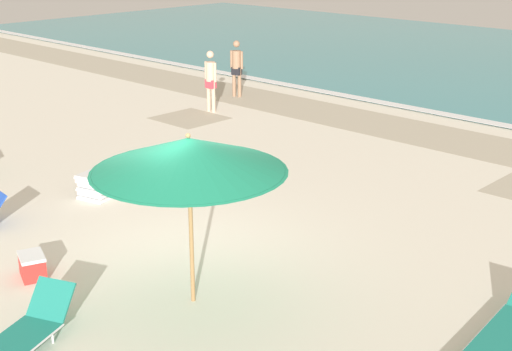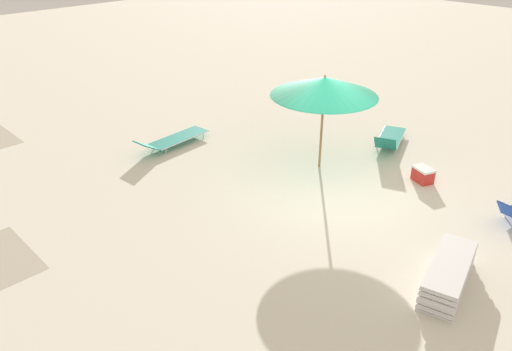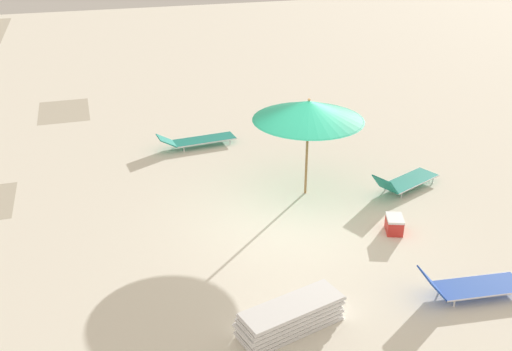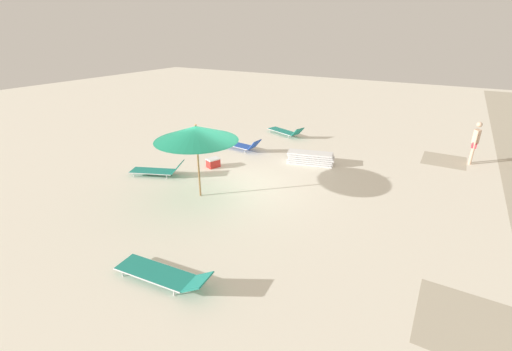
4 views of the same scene
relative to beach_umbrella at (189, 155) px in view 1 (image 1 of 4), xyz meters
name	(u,v)px [view 1 (image 1 of 4)]	position (x,y,z in m)	size (l,w,h in m)	color
ground_plane	(180,267)	(-1.08, 0.67, -2.24)	(60.00, 60.00, 0.16)	silver
beach_umbrella	(189,155)	(0.00, 0.00, 0.00)	(2.66, 2.66, 2.47)	#9E7547
lounger_stack	(118,176)	(-4.62, 2.09, -1.92)	(1.08, 2.00, 0.49)	white
sun_lounger_near_water_left	(13,341)	(-0.54, -2.46, -1.94)	(1.34, 2.11, 0.60)	#1E8475
sun_lounger_near_water_right	(510,332)	(3.76, 1.97, -1.96)	(0.81, 2.36, 0.46)	#1E8475
beachgoer_wading_adult	(211,78)	(-7.97, 7.82, -1.16)	(0.45, 0.27, 1.76)	beige
beachgoer_shoreline_child	(237,65)	(-8.83, 9.74, -1.16)	(0.44, 0.27, 1.76)	#A37A5B
cooler_box	(32,266)	(-2.31, -1.18, -1.98)	(0.59, 0.51, 0.37)	red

